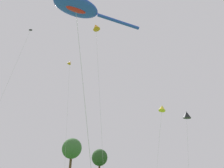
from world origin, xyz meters
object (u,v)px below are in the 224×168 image
small_kite_stunt_black (162,108)px  tree_pine_center (100,157)px  small_kite_streamer_purple (187,115)px  small_kite_delta_white (70,63)px  big_show_kite (79,8)px  small_kite_bird_shape (96,27)px  tree_oak_left (72,149)px  small_kite_box_yellow (28,37)px

small_kite_stunt_black → tree_pine_center: bearing=149.8°
small_kite_streamer_purple → small_kite_delta_white: size_ratio=0.48×
tree_pine_center → big_show_kite: bearing=-109.0°
small_kite_streamer_purple → tree_pine_center: 48.60m
small_kite_bird_shape → tree_oak_left: size_ratio=2.31×
big_show_kite → tree_pine_center: (19.95, 57.87, -7.96)m
small_kite_streamer_purple → small_kite_stunt_black: small_kite_stunt_black is taller
small_kite_stunt_black → tree_pine_center: size_ratio=1.25×
small_kite_bird_shape → small_kite_stunt_black: bearing=-71.1°
small_kite_stunt_black → small_kite_delta_white: bearing=-144.2°
tree_oak_left → small_kite_stunt_black: bearing=-72.5°
small_kite_box_yellow → small_kite_stunt_black: small_kite_box_yellow is taller
small_kite_streamer_purple → small_kite_bird_shape: 18.56m
small_kite_delta_white → small_kite_bird_shape: (2.20, -9.99, 0.70)m
small_kite_streamer_purple → small_kite_bird_shape: bearing=114.2°
small_kite_delta_white → small_kite_stunt_black: size_ratio=1.90×
small_kite_delta_white → tree_oak_left: 24.21m
small_kite_streamer_purple → tree_oak_left: 31.29m
small_kite_delta_white → tree_oak_left: small_kite_delta_white is taller
small_kite_streamer_purple → small_kite_delta_white: small_kite_delta_white is taller
small_kite_delta_white → big_show_kite: bearing=151.4°
small_kite_stunt_black → small_kite_bird_shape: small_kite_bird_shape is taller
small_kite_bird_shape → tree_pine_center: small_kite_bird_shape is taller
small_kite_delta_white → tree_oak_left: (4.90, 19.76, -13.10)m
small_kite_box_yellow → big_show_kite: bearing=141.3°
small_kite_delta_white → small_kite_stunt_black: 18.34m
small_kite_delta_white → small_kite_streamer_purple: bearing=-142.2°
big_show_kite → small_kite_delta_white: size_ratio=0.69×
big_show_kite → small_kite_stunt_black: 18.67m
small_kite_streamer_purple → small_kite_stunt_black: size_ratio=0.90×
tree_oak_left → tree_pine_center: size_ratio=1.06×
big_show_kite → tree_pine_center: big_show_kite is taller
big_show_kite → tree_pine_center: bearing=-111.3°
big_show_kite → small_kite_delta_white: (1.40, 18.43, 6.09)m
big_show_kite → small_kite_box_yellow: (-6.27, 16.88, 8.76)m
small_kite_stunt_black → tree_pine_center: 47.74m
small_kite_delta_white → tree_pine_center: bearing=-49.4°
tree_oak_left → tree_pine_center: (13.65, 19.68, -0.95)m
small_kite_streamer_purple → tree_pine_center: bearing=18.5°
small_kite_streamer_purple → small_kite_box_yellow: small_kite_box_yellow is taller
small_kite_streamer_purple → small_kite_stunt_black: (-3.37, 1.18, 0.99)m
small_kite_streamer_purple → small_kite_box_yellow: bearing=93.6°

